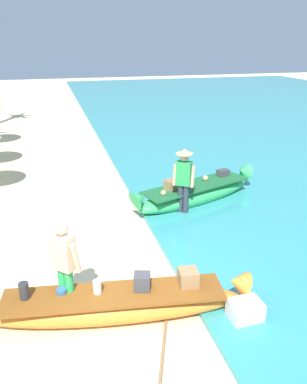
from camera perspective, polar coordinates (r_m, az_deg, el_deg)
ground_plane at (r=6.80m, az=-4.66°, el=-17.41°), size 80.00×80.00×0.00m
boat_orange_foreground at (r=6.57m, az=-5.55°, el=-15.95°), size 4.51×1.25×0.76m
boat_green_midground at (r=10.70m, az=6.14°, el=-0.14°), size 4.00×2.04×0.87m
person_vendor_hatted at (r=9.72m, az=4.43°, el=2.07°), size 0.57×0.48×1.77m
person_tourist_customer at (r=6.40m, az=-12.88°, el=-10.16°), size 0.53×0.53×1.69m
cooler_box at (r=6.66m, az=13.20°, el=-16.75°), size 0.53×0.41×0.40m
paddle at (r=6.42m, az=1.67°, el=-19.72°), size 0.73×1.50×0.05m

